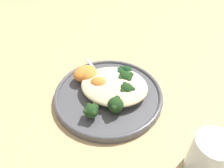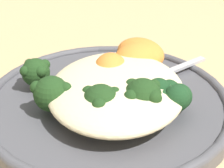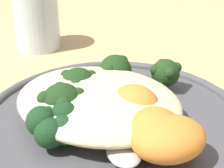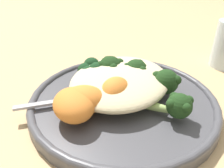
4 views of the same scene
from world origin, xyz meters
The scene contains 14 objects.
ground_plane centered at (0.00, 0.00, 0.00)m, with size 4.00×4.00×0.00m, color tan.
plate centered at (0.00, -0.01, 0.01)m, with size 0.30×0.30×0.02m.
quinoa_mound centered at (-0.01, -0.02, 0.04)m, with size 0.18×0.16×0.03m, color beige.
broccoli_stalk_0 centered at (0.02, 0.07, 0.04)m, with size 0.04×0.12×0.04m.
broccoli_stalk_1 centered at (-0.03, 0.04, 0.04)m, with size 0.09×0.10×0.04m.
broccoli_stalk_2 centered at (-0.04, -0.01, 0.04)m, with size 0.10×0.04×0.04m.
broccoli_stalk_3 centered at (-0.03, -0.04, 0.04)m, with size 0.11×0.08×0.04m.
broccoli_stalk_4 centered at (0.01, -0.04, 0.03)m, with size 0.05×0.08×0.03m.
sweet_potato_chunk_0 centered at (0.03, -0.01, 0.04)m, with size 0.05×0.04×0.04m, color orange.
sweet_potato_chunk_1 centered at (0.07, -0.04, 0.04)m, with size 0.06×0.05×0.04m, color orange.
sweet_potato_chunk_2 centered at (0.08, -0.05, 0.04)m, with size 0.07×0.06×0.04m, color orange.
kale_tuft centered at (-0.02, -0.08, 0.04)m, with size 0.05×0.05×0.04m.
spoon centered at (0.05, -0.07, 0.03)m, with size 0.09×0.10×0.01m.
water_glass centered at (-0.25, 0.14, 0.05)m, with size 0.07×0.07×0.10m, color silver.
Camera 1 is at (-0.12, 0.40, 0.45)m, focal length 35.00 mm.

